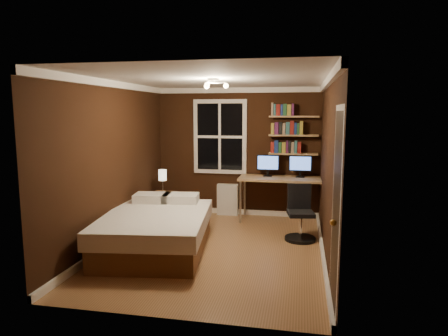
% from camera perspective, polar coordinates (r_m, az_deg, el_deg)
% --- Properties ---
extents(floor, '(4.20, 4.20, 0.00)m').
position_cam_1_polar(floor, '(6.13, -1.25, -11.41)').
color(floor, brown).
rests_on(floor, ground).
extents(wall_back, '(3.20, 0.04, 2.50)m').
position_cam_1_polar(wall_back, '(7.88, 1.98, 2.29)').
color(wall_back, black).
rests_on(wall_back, ground).
extents(wall_left, '(0.04, 4.20, 2.50)m').
position_cam_1_polar(wall_left, '(6.37, -15.51, 0.62)').
color(wall_left, black).
rests_on(wall_left, ground).
extents(wall_right, '(0.04, 4.20, 2.50)m').
position_cam_1_polar(wall_right, '(5.71, 14.60, -0.17)').
color(wall_right, black).
rests_on(wall_right, ground).
extents(ceiling, '(3.20, 4.20, 0.02)m').
position_cam_1_polar(ceiling, '(5.79, -1.33, 12.60)').
color(ceiling, white).
rests_on(ceiling, wall_back).
extents(window, '(1.06, 0.06, 1.46)m').
position_cam_1_polar(window, '(7.88, -0.57, 4.48)').
color(window, white).
rests_on(window, wall_back).
extents(door, '(0.03, 0.82, 2.05)m').
position_cam_1_polar(door, '(4.23, 15.60, -6.14)').
color(door, black).
rests_on(door, ground).
extents(door_knob, '(0.06, 0.06, 0.06)m').
position_cam_1_polar(door_knob, '(3.95, 15.34, -7.54)').
color(door_knob, '#BB8635').
rests_on(door_knob, door).
extents(ceiling_fixture, '(0.44, 0.44, 0.18)m').
position_cam_1_polar(ceiling_fixture, '(5.69, -1.55, 11.67)').
color(ceiling_fixture, beige).
rests_on(ceiling_fixture, ceiling).
extents(bookshelf_lower, '(0.92, 0.22, 0.03)m').
position_cam_1_polar(bookshelf_lower, '(7.67, 9.84, 2.01)').
color(bookshelf_lower, tan).
rests_on(bookshelf_lower, wall_back).
extents(books_row_lower, '(0.54, 0.16, 0.23)m').
position_cam_1_polar(books_row_lower, '(7.65, 9.86, 2.98)').
color(books_row_lower, maroon).
rests_on(books_row_lower, bookshelf_lower).
extents(bookshelf_middle, '(0.92, 0.22, 0.03)m').
position_cam_1_polar(bookshelf_middle, '(7.64, 9.90, 4.62)').
color(bookshelf_middle, tan).
rests_on(bookshelf_middle, wall_back).
extents(books_row_middle, '(0.54, 0.16, 0.23)m').
position_cam_1_polar(books_row_middle, '(7.63, 9.92, 5.60)').
color(books_row_middle, navy).
rests_on(books_row_middle, bookshelf_middle).
extents(bookshelf_upper, '(0.92, 0.22, 0.03)m').
position_cam_1_polar(bookshelf_upper, '(7.62, 9.96, 7.25)').
color(bookshelf_upper, tan).
rests_on(bookshelf_upper, wall_back).
extents(books_row_upper, '(0.42, 0.16, 0.23)m').
position_cam_1_polar(books_row_upper, '(7.62, 9.99, 8.23)').
color(books_row_upper, '#296136').
rests_on(books_row_upper, bookshelf_upper).
extents(bed, '(1.72, 2.22, 0.69)m').
position_cam_1_polar(bed, '(6.07, -9.62, -8.77)').
color(bed, brown).
rests_on(bed, ground).
extents(nightstand, '(0.46, 0.46, 0.54)m').
position_cam_1_polar(nightstand, '(7.61, -8.68, -5.50)').
color(nightstand, brown).
rests_on(nightstand, ground).
extents(bedside_lamp, '(0.15, 0.15, 0.44)m').
position_cam_1_polar(bedside_lamp, '(7.52, -8.76, -1.88)').
color(bedside_lamp, white).
rests_on(bedside_lamp, nightstand).
extents(radiator, '(0.41, 0.14, 0.62)m').
position_cam_1_polar(radiator, '(7.95, 0.54, -4.52)').
color(radiator, silver).
rests_on(radiator, ground).
extents(desk, '(1.74, 0.65, 0.83)m').
position_cam_1_polar(desk, '(7.51, 8.83, -1.82)').
color(desk, tan).
rests_on(desk, ground).
extents(monitor_left, '(0.43, 0.12, 0.41)m').
position_cam_1_polar(monitor_left, '(7.58, 6.29, 0.35)').
color(monitor_left, black).
rests_on(monitor_left, desk).
extents(monitor_right, '(0.43, 0.12, 0.41)m').
position_cam_1_polar(monitor_right, '(7.55, 10.84, 0.23)').
color(monitor_right, black).
rests_on(monitor_right, desk).
extents(desk_lamp, '(0.14, 0.32, 0.44)m').
position_cam_1_polar(desk_lamp, '(7.36, 14.39, 0.03)').
color(desk_lamp, silver).
rests_on(desk_lamp, desk).
extents(office_chair, '(0.49, 0.49, 0.89)m').
position_cam_1_polar(office_chair, '(6.55, 10.81, -7.26)').
color(office_chair, black).
rests_on(office_chair, ground).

